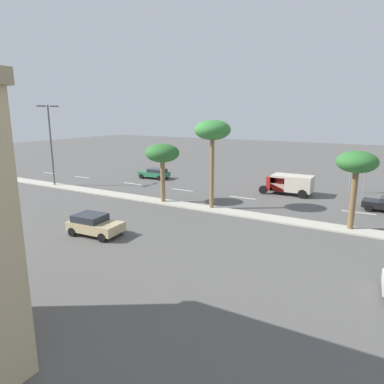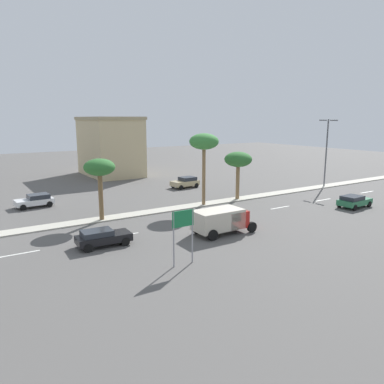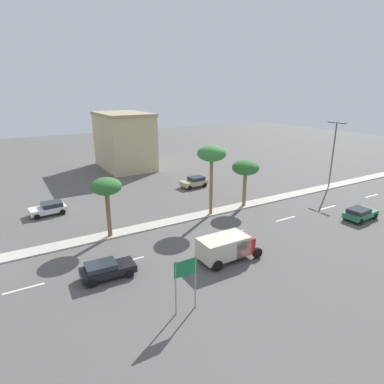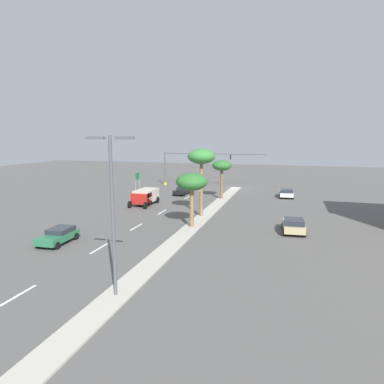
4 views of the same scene
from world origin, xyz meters
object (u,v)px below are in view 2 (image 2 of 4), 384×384
palm_tree_front (204,143)px  palm_tree_far (238,160)px  palm_tree_mid (99,169)px  directional_road_sign (183,225)px  street_lamp_near (327,147)px  sedan_tan_front (186,182)px  box_truck (222,219)px  sedan_green_right (354,201)px  sedan_black_left (102,237)px  commercial_building (110,146)px  sedan_white_center (35,200)px

palm_tree_front → palm_tree_far: 5.61m
palm_tree_mid → directional_road_sign: bearing=3.8°
palm_tree_front → street_lamp_near: street_lamp_near is taller
sedan_tan_front → box_truck: (19.81, -8.58, 0.43)m
palm_tree_far → sedan_green_right: size_ratio=1.37×
sedan_green_right → sedan_black_left: size_ratio=0.99×
palm_tree_mid → sedan_green_right: size_ratio=1.42×
commercial_building → sedan_green_right: (37.24, 13.83, -4.22)m
palm_tree_mid → box_truck: (9.37, 7.26, -3.77)m
street_lamp_near → sedan_white_center: bearing=-103.9°
street_lamp_near → sedan_black_left: (7.25, -35.19, -4.93)m
palm_tree_mid → sedan_green_right: 27.27m
sedan_white_center → directional_road_sign: bearing=12.6°
street_lamp_near → sedan_green_right: 13.47m
sedan_tan_front → commercial_building: bearing=-165.2°
directional_road_sign → street_lamp_near: street_lamp_near is taller
commercial_building → sedan_green_right: commercial_building is taller
street_lamp_near → box_truck: 27.64m
sedan_black_left → box_truck: 9.96m
street_lamp_near → sedan_green_right: bearing=-37.6°
palm_tree_front → sedan_tan_front: palm_tree_front is taller
sedan_green_right → sedan_white_center: bearing=-123.0°
sedan_black_left → palm_tree_front: bearing=116.1°
directional_road_sign → sedan_black_left: bearing=-153.2°
sedan_green_right → box_truck: box_truck is taller
palm_tree_far → street_lamp_near: (0.02, 15.91, 0.89)m
palm_tree_far → sedan_green_right: (9.96, 8.26, -4.03)m
sedan_black_left → sedan_tan_front: size_ratio=1.04×
sedan_black_left → palm_tree_far: bearing=110.7°
sedan_black_left → sedan_tan_front: (-17.43, 18.23, 0.08)m
palm_tree_far → street_lamp_near: 15.94m
sedan_white_center → commercial_building: bearing=139.4°
sedan_white_center → sedan_green_right: sedan_white_center is taller
palm_tree_mid → palm_tree_front: size_ratio=0.74×
sedan_green_right → sedan_tan_front: sedan_tan_front is taller
commercial_building → sedan_tan_front: 18.20m
palm_tree_mid → box_truck: 12.44m
commercial_building → palm_tree_mid: 29.79m
palm_tree_mid → sedan_tan_front: 19.42m
sedan_black_left → sedan_white_center: bearing=-173.6°
sedan_white_center → sedan_green_right: 35.04m
box_truck → palm_tree_far: bearing=135.1°
street_lamp_near → box_truck: street_lamp_near is taller
sedan_green_right → directional_road_sign: bearing=-81.1°
sedan_black_left → sedan_tan_front: sedan_tan_front is taller
sedan_white_center → sedan_black_left: size_ratio=0.97×
commercial_building → palm_tree_front: size_ratio=1.61×
street_lamp_near → sedan_tan_front: 20.36m
commercial_building → palm_tree_front: bearing=0.9°
directional_road_sign → palm_tree_mid: palm_tree_mid is taller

